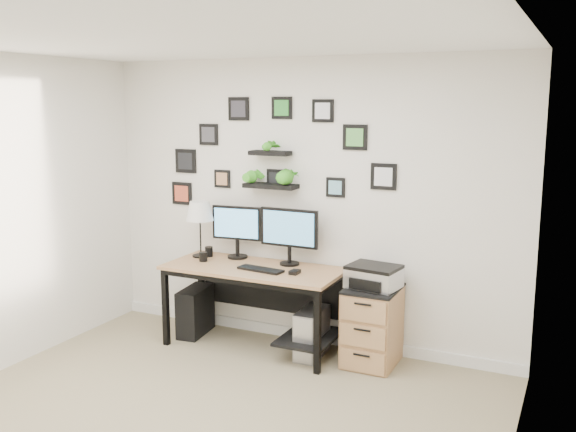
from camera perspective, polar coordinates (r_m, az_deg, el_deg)
The scene contains 14 objects.
room at distance 6.13m, azimuth 1.39°, elevation -10.46°, with size 4.00×4.00×4.00m.
desk at distance 5.80m, azimuth -2.62°, elevation -5.68°, with size 1.60×0.70×0.75m.
monitor_left at distance 6.03m, azimuth -4.56°, elevation -1.06°, with size 0.49×0.21×0.50m.
monitor_right at distance 5.75m, azimuth 0.11°, elevation -1.41°, with size 0.56×0.18×0.52m.
keyboard at distance 5.63m, azimuth -2.45°, elevation -4.77°, with size 0.42×0.13×0.02m, color black.
mouse at distance 5.52m, azimuth 0.60°, elevation -5.00°, with size 0.07×0.11×0.03m, color black.
table_lamp at distance 6.10m, azimuth -7.84°, elevation 0.32°, with size 0.26×0.26×0.53m.
mug at distance 5.99m, azimuth -7.54°, elevation -3.61°, with size 0.08×0.08×0.09m, color black.
pen_cup at distance 6.16m, azimuth -7.05°, elevation -3.16°, with size 0.07×0.07×0.10m, color black.
pc_tower_black at distance 6.28m, azimuth -8.24°, elevation -8.36°, with size 0.20×0.45×0.45m, color black.
pc_tower_grey at distance 5.70m, azimuth 2.12°, elevation -10.36°, with size 0.20×0.43×0.42m.
file_cabinet at distance 5.56m, azimuth 7.48°, elevation -9.64°, with size 0.43×0.53×0.67m.
printer at distance 5.43m, azimuth 7.62°, elevation -5.35°, with size 0.45×0.38×0.19m.
wall_decor at distance 5.85m, azimuth -1.59°, elevation 4.91°, with size 2.29×0.18×1.05m.
Camera 1 is at (2.31, -3.27, 2.21)m, focal length 40.00 mm.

